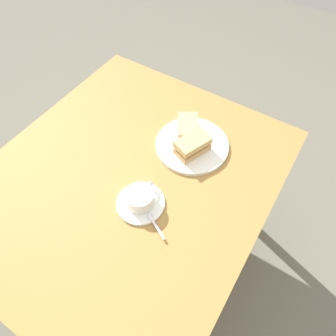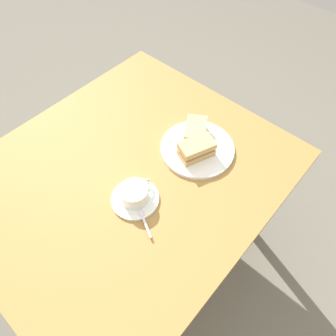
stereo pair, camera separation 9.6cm
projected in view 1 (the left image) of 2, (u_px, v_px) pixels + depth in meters
ground_plane at (142, 251)px, 1.60m from camera, size 6.00×6.00×0.00m
dining_table at (130, 189)px, 1.09m from camera, size 1.05×0.92×0.71m
sandwich_plate at (192, 145)px, 1.09m from camera, size 0.26×0.26×0.01m
sandwich_front at (192, 146)px, 1.04m from camera, size 0.14×0.11×0.06m
sandwich_back at (188, 129)px, 1.09m from camera, size 0.13×0.12×0.06m
coffee_saucer at (141, 203)px, 0.96m from camera, size 0.15×0.15×0.01m
coffee_cup at (140, 198)px, 0.93m from camera, size 0.11×0.09×0.05m
spoon at (153, 222)px, 0.91m from camera, size 0.05×0.09×0.01m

